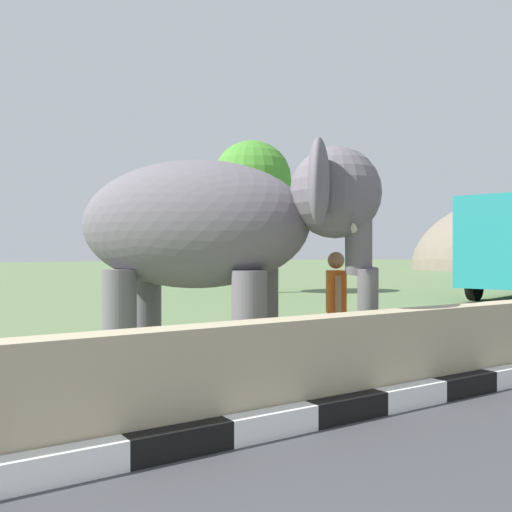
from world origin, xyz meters
name	(u,v)px	position (x,y,z in m)	size (l,w,h in m)	color
barrier_parapet	(175,386)	(2.00, 4.16, 0.50)	(28.00, 0.36, 1.00)	tan
elephant	(220,228)	(3.63, 6.25, 1.96)	(3.85, 3.82, 2.98)	slate
person_handler	(336,305)	(5.08, 5.62, 0.93)	(0.44, 0.58, 1.66)	navy
tree_distant	(252,182)	(12.53, 19.30, 4.55)	(3.25, 3.25, 6.22)	brown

